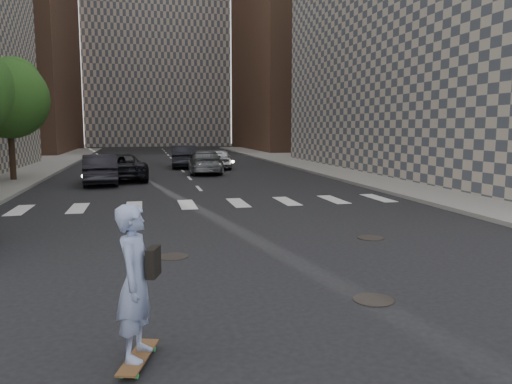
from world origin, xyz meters
TOP-DOWN VIEW (x-y plane):
  - ground at (0.00, 0.00)m, footprint 160.00×160.00m
  - sidewalk_right at (14.50, 20.00)m, footprint 13.00×80.00m
  - tower_right at (20.00, 55.00)m, footprint 18.00×24.00m
  - tower_center at (0.00, 78.00)m, footprint 22.00×20.00m
  - tree_c at (-9.45, 19.14)m, footprint 4.20×4.20m
  - manhole_a at (1.20, -2.50)m, footprint 0.70×0.70m
  - manhole_b at (-2.00, 1.20)m, footprint 0.70×0.70m
  - manhole_c at (3.30, 2.00)m, footprint 0.70×0.70m
  - skateboarder at (-2.73, -4.00)m, footprint 0.65×1.06m
  - traffic_car_a at (-4.81, 16.92)m, footprint 2.05×4.88m
  - traffic_car_b at (1.28, 21.84)m, footprint 2.54×5.39m
  - traffic_car_c at (-3.84, 18.72)m, footprint 3.11×5.62m
  - traffic_car_d at (2.71, 25.31)m, footprint 2.22×4.48m
  - traffic_car_e at (0.34, 26.98)m, footprint 2.06×5.08m

SIDE VIEW (x-z plane):
  - ground at x=0.00m, z-range 0.00..0.00m
  - manhole_a at x=1.20m, z-range 0.00..0.02m
  - manhole_b at x=-2.00m, z-range 0.00..0.02m
  - manhole_c at x=3.30m, z-range 0.00..0.02m
  - sidewalk_right at x=14.50m, z-range 0.00..0.15m
  - traffic_car_d at x=2.71m, z-range 0.00..1.47m
  - traffic_car_c at x=-3.84m, z-range 0.00..1.49m
  - traffic_car_b at x=1.28m, z-range 0.00..1.52m
  - traffic_car_a at x=-4.81m, z-range 0.00..1.57m
  - traffic_car_e at x=0.34m, z-range 0.00..1.64m
  - skateboarder at x=-2.73m, z-range 0.05..2.09m
  - tree_c at x=-9.45m, z-range 1.35..7.95m
  - tower_right at x=20.00m, z-range 0.00..36.00m
  - tower_center at x=0.00m, z-range 0.00..48.00m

